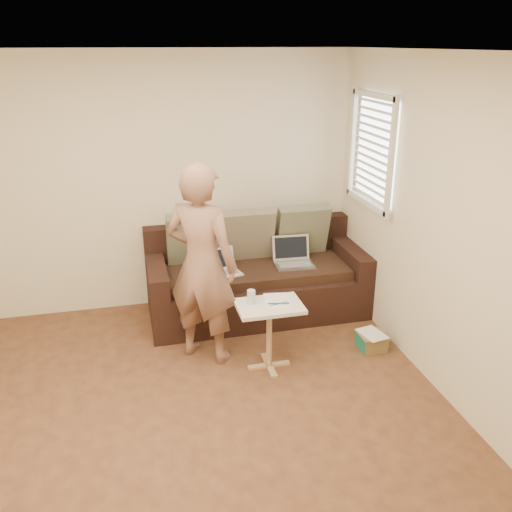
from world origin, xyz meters
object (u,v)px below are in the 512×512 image
person (202,264)px  laptop_white (224,275)px  side_table (269,336)px  laptop_silver (294,266)px  drinking_glass (251,297)px  sofa (257,274)px  striped_box (371,341)px

person → laptop_white: bearing=-80.4°
person → side_table: bearing=-175.4°
laptop_silver → drinking_glass: (-0.67, -0.90, 0.14)m
laptop_silver → drinking_glass: 1.13m
side_table → laptop_white: bearing=103.6°
laptop_silver → sofa: bearing=171.0°
side_table → drinking_glass: drinking_glass is taller
sofa → person: bearing=-132.3°
laptop_white → person: (-0.29, -0.58, 0.37)m
laptop_silver → side_table: size_ratio=0.64×
drinking_glass → striped_box: bearing=0.5°
laptop_silver → person: size_ratio=0.22×
laptop_silver → striped_box: laptop_silver is taller
sofa → striped_box: 1.34m
laptop_silver → person: 1.27m
laptop_silver → side_table: 1.11m
striped_box → side_table: bearing=-176.3°
laptop_silver → person: person is taller
side_table → drinking_glass: bearing=158.7°
sofa → laptop_white: size_ratio=6.74×
laptop_white → laptop_silver: bearing=-10.6°
person → drinking_glass: 0.50m
laptop_white → person: 0.75m
laptop_white → side_table: laptop_white is taller
sofa → person: (-0.66, -0.73, 0.46)m
side_table → drinking_glass: (-0.14, 0.06, 0.36)m
sofa → person: 1.08m
drinking_glass → striped_box: size_ratio=0.48×
person → drinking_glass: person is taller
drinking_glass → laptop_silver: bearing=53.4°
laptop_white → side_table: (0.22, -0.90, -0.22)m
person → side_table: (0.51, -0.32, -0.59)m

